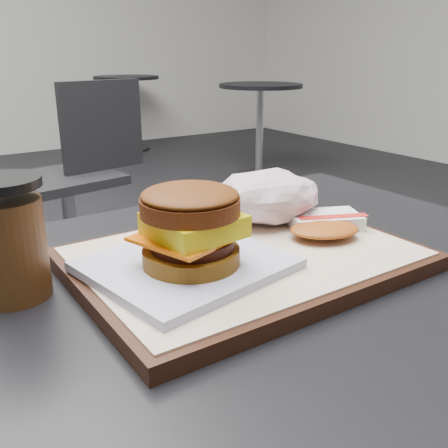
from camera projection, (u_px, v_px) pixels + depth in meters
customer_table at (251, 402)px, 0.63m from camera, size 0.80×0.60×0.77m
serving_tray at (244, 258)px, 0.58m from camera, size 0.38×0.28×0.02m
breakfast_sandwich at (190, 236)px, 0.51m from camera, size 0.22×0.20×0.09m
hash_brown at (325, 224)px, 0.63m from camera, size 0.13×0.12×0.02m
crumpled_wrapper at (267, 196)px, 0.66m from camera, size 0.15×0.12×0.07m
coffee_cup at (9, 243)px, 0.49m from camera, size 0.08×0.08×0.12m
neighbor_chair at (79, 166)px, 2.25m from camera, size 0.63×0.48×0.88m
bg_table_near at (260, 108)px, 3.99m from camera, size 0.66×0.66×0.75m
bg_table_far at (127, 95)px, 5.11m from camera, size 0.66×0.66×0.75m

